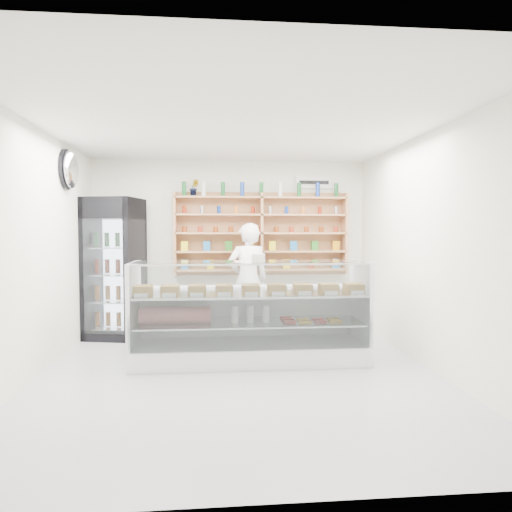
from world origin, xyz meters
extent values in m
plane|color=#9E9DA2|center=(0.00, 0.00, 0.00)|extent=(5.00, 5.00, 0.00)
plane|color=white|center=(0.00, 0.00, 2.80)|extent=(5.00, 5.00, 0.00)
plane|color=silver|center=(0.00, 2.50, 1.40)|extent=(4.50, 0.00, 4.50)
plane|color=silver|center=(0.00, -2.50, 1.40)|extent=(4.50, 0.00, 4.50)
plane|color=silver|center=(-2.25, 0.00, 1.40)|extent=(0.00, 5.00, 5.00)
plane|color=silver|center=(2.25, 0.00, 1.40)|extent=(0.00, 5.00, 5.00)
cube|color=white|center=(0.17, 0.50, 0.12)|extent=(2.89, 0.82, 0.24)
cube|color=white|center=(0.17, 0.88, 0.54)|extent=(2.89, 0.05, 0.61)
cube|color=silver|center=(0.17, 0.50, 0.49)|extent=(2.77, 0.72, 0.02)
cube|color=silver|center=(0.17, 0.50, 0.85)|extent=(2.83, 0.75, 0.02)
cube|color=silver|center=(0.17, 0.11, 0.75)|extent=(2.83, 0.12, 1.01)
cube|color=silver|center=(0.17, 0.46, 1.25)|extent=(2.83, 0.57, 0.01)
imported|color=white|center=(0.25, 1.92, 0.88)|extent=(0.70, 0.52, 1.76)
cube|color=black|center=(-1.80, 2.03, 1.07)|extent=(0.91, 0.90, 2.13)
cube|color=#31053A|center=(-1.72, 1.69, 1.97)|extent=(0.74, 0.19, 0.30)
cube|color=silver|center=(-1.72, 1.67, 0.97)|extent=(0.63, 0.15, 1.69)
cube|color=#B07A53|center=(-0.90, 2.34, 1.59)|extent=(0.04, 0.28, 1.33)
cube|color=#B07A53|center=(0.50, 2.34, 1.59)|extent=(0.04, 0.28, 1.33)
cube|color=#B07A53|center=(1.90, 2.34, 1.59)|extent=(0.04, 0.28, 1.33)
cube|color=#B07A53|center=(0.50, 2.34, 1.00)|extent=(2.80, 0.28, 0.03)
cube|color=#B07A53|center=(0.50, 2.34, 1.30)|extent=(2.80, 0.28, 0.03)
cube|color=#B07A53|center=(0.50, 2.34, 1.60)|extent=(2.80, 0.28, 0.03)
cube|color=#B07A53|center=(0.50, 2.34, 1.90)|extent=(2.80, 0.28, 0.03)
cube|color=#B07A53|center=(0.50, 2.34, 2.18)|extent=(2.80, 0.28, 0.03)
imported|color=#1E6626|center=(-0.59, 2.34, 2.33)|extent=(0.17, 0.15, 0.27)
ellipsoid|color=silver|center=(-2.17, 1.20, 2.45)|extent=(0.15, 0.50, 0.50)
cube|color=white|center=(1.40, 2.47, 2.45)|extent=(0.62, 0.03, 0.20)
camera|label=1|loc=(-0.27, -5.11, 1.62)|focal=32.00mm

